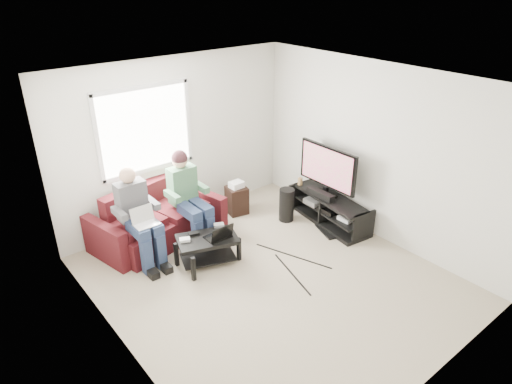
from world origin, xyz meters
The scene contains 26 objects.
floor centered at (0.00, 0.00, 0.00)m, with size 4.50×4.50×0.00m, color tan.
ceiling centered at (0.00, 0.00, 2.60)m, with size 4.50×4.50×0.00m, color white.
wall_back centered at (0.00, 2.25, 1.30)m, with size 4.50×4.50×0.00m, color silver.
wall_front centered at (0.00, -2.25, 1.30)m, with size 4.50×4.50×0.00m, color silver.
wall_left centered at (-2.00, 0.00, 1.30)m, with size 4.50×4.50×0.00m, color silver.
wall_right centered at (2.00, 0.00, 1.30)m, with size 4.50×4.50×0.00m, color silver.
window centered at (-0.50, 2.23, 1.60)m, with size 1.48×0.04×1.28m.
sofa centered at (-0.68, 1.82, 0.31)m, with size 1.95×1.13×0.84m.
person_left centered at (-1.08, 1.51, 0.74)m, with size 0.40×0.71×1.34m.
person_right centered at (-0.28, 1.53, 0.80)m, with size 0.40×0.71×1.39m.
laptop_silver centered at (-1.08, 1.29, 0.71)m, with size 0.32×0.22×0.24m, color silver, non-canonical shape.
coffee_table centered at (-0.42, 0.84, 0.30)m, with size 0.93×0.74×0.40m.
laptop_black centered at (-0.30, 0.76, 0.52)m, with size 0.34×0.24×0.24m, color black, non-canonical shape.
controller_a centered at (-0.70, 0.96, 0.42)m, with size 0.14×0.09×0.04m, color silver.
controller_b centered at (-0.52, 1.02, 0.42)m, with size 0.14×0.09×0.04m, color black.
controller_c centered at (-0.12, 0.99, 0.42)m, with size 0.14×0.09×0.04m, color gray.
tv_stand centered at (1.70, 0.53, 0.21)m, with size 0.62×1.47×0.47m.
tv centered at (1.70, 0.63, 0.93)m, with size 0.12×1.10×0.81m.
soundbar centered at (1.58, 0.63, 0.52)m, with size 0.12×0.50×0.10m, color black.
drink_cup centered at (1.65, 1.16, 0.53)m, with size 0.08×0.08×0.12m, color olive.
console_white centered at (1.70, 0.13, 0.28)m, with size 0.30×0.22×0.06m, color silver.
console_grey centered at (1.70, 0.83, 0.29)m, with size 0.34×0.26×0.08m, color gray.
console_black centered at (1.70, 0.48, 0.29)m, with size 0.38×0.30×0.07m, color black.
subwoofer centered at (1.24, 1.04, 0.28)m, with size 0.24×0.24×0.55m, color black.
keyboard_floor centered at (1.47, 0.36, 0.01)m, with size 0.16×0.49×0.03m, color black.
end_table centered at (0.77, 1.75, 0.26)m, with size 0.31×0.31×0.57m.
Camera 1 is at (-3.26, -3.69, 3.71)m, focal length 32.00 mm.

